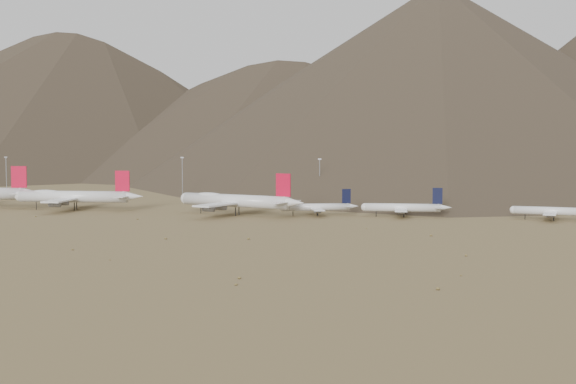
% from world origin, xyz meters
% --- Properties ---
extents(ground, '(3000.00, 3000.00, 0.00)m').
position_xyz_m(ground, '(0.00, 0.00, 0.00)').
color(ground, olive).
rests_on(ground, ground).
extents(mountain_ridge, '(4400.00, 1000.00, 300.00)m').
position_xyz_m(mountain_ridge, '(0.00, 900.00, 150.00)').
color(mountain_ridge, '#46382A').
rests_on(mountain_ridge, ground).
extents(widebody_centre, '(69.49, 53.35, 20.63)m').
position_xyz_m(widebody_centre, '(-88.30, 38.50, 7.11)').
color(widebody_centre, silver).
rests_on(widebody_centre, ground).
extents(widebody_east, '(67.22, 53.68, 20.90)m').
position_xyz_m(widebody_east, '(1.19, 25.54, 7.20)').
color(widebody_east, silver).
rests_on(widebody_east, ground).
extents(narrowbody_a, '(37.56, 27.92, 12.82)m').
position_xyz_m(narrowbody_a, '(40.67, 31.04, 4.16)').
color(narrowbody_a, silver).
rests_on(narrowbody_a, ground).
extents(narrowbody_b, '(42.60, 30.52, 14.05)m').
position_xyz_m(narrowbody_b, '(82.01, 31.07, 4.56)').
color(narrowbody_b, silver).
rests_on(narrowbody_b, ground).
extents(narrowbody_c, '(40.51, 29.62, 13.49)m').
position_xyz_m(narrowbody_c, '(149.51, 26.71, 4.38)').
color(narrowbody_c, silver).
rests_on(narrowbody_c, ground).
extents(control_tower, '(8.00, 8.00, 12.00)m').
position_xyz_m(control_tower, '(30.00, 120.00, 5.32)').
color(control_tower, tan).
rests_on(control_tower, ground).
extents(mast_far_west, '(2.00, 0.60, 25.70)m').
position_xyz_m(mast_far_west, '(-167.27, 112.11, 14.20)').
color(mast_far_west, gray).
rests_on(mast_far_west, ground).
extents(mast_west, '(2.00, 0.60, 25.70)m').
position_xyz_m(mast_west, '(-56.39, 123.67, 14.20)').
color(mast_west, gray).
rests_on(mast_west, ground).
extents(mast_centre, '(2.00, 0.60, 25.70)m').
position_xyz_m(mast_centre, '(31.54, 103.95, 14.20)').
color(mast_centre, gray).
rests_on(mast_centre, ground).
extents(mast_east, '(2.00, 0.60, 25.70)m').
position_xyz_m(mast_east, '(136.95, 138.07, 14.20)').
color(mast_east, gray).
rests_on(mast_east, ground).
extents(desert_scrub, '(426.04, 182.13, 0.77)m').
position_xyz_m(desert_scrub, '(-1.77, -83.24, 0.31)').
color(desert_scrub, olive).
rests_on(desert_scrub, ground).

